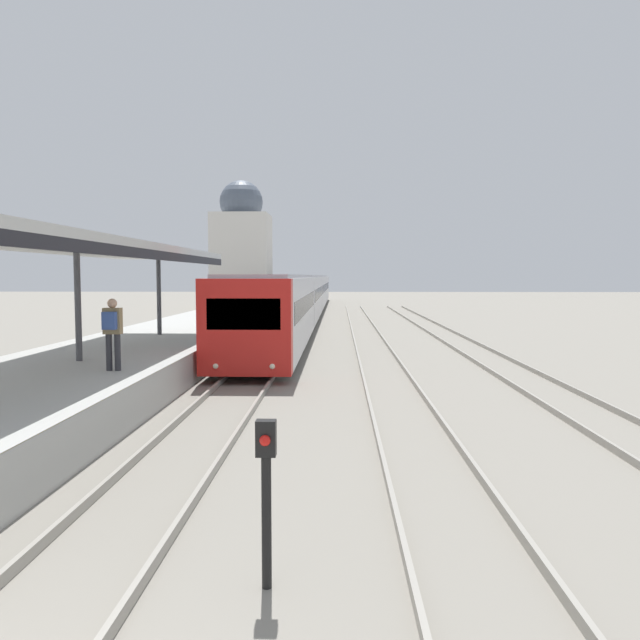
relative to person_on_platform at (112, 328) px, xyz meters
The scene contains 5 objects.
platform_canopy 2.92m from the person_on_platform, 130.96° to the left, with size 4.00×18.01×3.04m.
person_on_platform is the anchor object (origin of this frame).
train_near 35.74m from the person_on_platform, 85.99° to the left, with size 2.72×64.43×3.18m.
signal_post_near 9.24m from the person_on_platform, 60.86° to the right, with size 0.20×0.21×1.71m.
distant_domed_building 46.89m from the person_on_platform, 95.22° to the left, with size 5.42×5.42×12.32m.
Camera 1 is at (2.69, -2.69, 3.13)m, focal length 35.00 mm.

